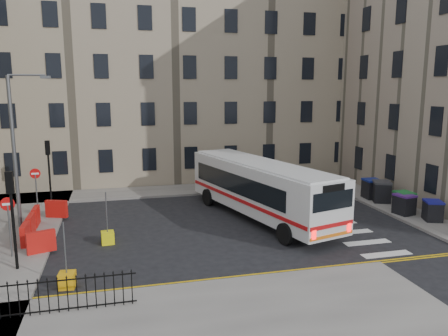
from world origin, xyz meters
name	(u,v)px	position (x,y,z in m)	size (l,w,h in m)	color
ground	(261,222)	(0.00, 0.00, 0.00)	(120.00, 120.00, 0.00)	black
pavement_north	(144,192)	(-6.00, 8.60, 0.07)	(36.00, 3.20, 0.15)	slate
pavement_east	(364,195)	(9.00, 4.00, 0.07)	(2.40, 26.00, 0.15)	slate
pavement_sw	(152,332)	(-7.00, -10.00, 0.07)	(20.00, 6.00, 0.15)	slate
terrace_north	(123,74)	(-7.00, 15.50, 8.62)	(38.30, 10.80, 17.20)	gray
traffic_light_nw	(49,162)	(-12.00, 6.50, 2.87)	(0.28, 0.22, 4.10)	black
traffic_light_sw	(12,205)	(-12.00, -4.00, 2.87)	(0.28, 0.22, 4.10)	black
streetlamp	(14,150)	(-13.00, 2.00, 4.34)	(0.50, 0.22, 8.14)	#595B5E
no_entry_north	(36,181)	(-12.50, 4.50, 2.08)	(0.60, 0.08, 3.00)	#595B5E
no_entry_south	(9,215)	(-12.50, -2.50, 2.08)	(0.60, 0.08, 3.00)	#595B5E
roadworks_barriers	(39,224)	(-11.84, 0.50, 0.65)	(1.66, 6.26, 1.00)	red
iron_railings	(14,300)	(-11.25, -8.20, 0.75)	(7.80, 0.04, 1.20)	black
bus	(260,187)	(0.16, 0.76, 1.87)	(5.73, 12.20, 3.25)	silver
wheelie_bin_a	(433,211)	(9.29, -2.47, 0.73)	(1.21, 1.29, 1.15)	black
wheelie_bin_b	(404,204)	(8.53, -0.98, 0.75)	(1.13, 1.24, 1.19)	black
wheelie_bin_c	(404,202)	(8.89, -0.46, 0.76)	(0.97, 1.11, 1.20)	black
wheelie_bin_d	(381,191)	(8.90, 1.87, 0.84)	(1.47, 1.56, 1.37)	black
wheelie_bin_e	(372,189)	(8.81, 2.85, 0.81)	(1.11, 1.25, 1.30)	black
bollard_yellow	(108,238)	(-8.41, -1.44, 0.30)	(0.60, 0.60, 0.60)	yellow
bollard_chevron	(67,280)	(-9.86, -6.00, 0.30)	(0.60, 0.60, 0.60)	orange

